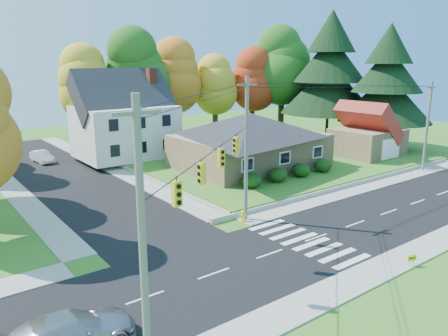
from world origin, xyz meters
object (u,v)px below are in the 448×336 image
(silver_sedan, at_px, (69,333))
(white_car, at_px, (42,157))
(ranch_house, at_px, (250,139))
(fire_hydrant, at_px, (243,216))

(silver_sedan, xyz_separation_m, white_car, (8.14, 34.23, -0.11))
(silver_sedan, height_order, white_car, silver_sedan)
(white_car, bearing_deg, silver_sedan, -109.94)
(ranch_house, distance_m, silver_sedan, 30.02)
(white_car, xyz_separation_m, fire_hydrant, (6.04, -27.52, -0.25))
(ranch_house, xyz_separation_m, white_car, (-15.96, 16.50, -2.60))
(ranch_house, relative_size, white_car, 3.72)
(fire_hydrant, bearing_deg, silver_sedan, -154.68)
(silver_sedan, distance_m, white_car, 35.19)
(white_car, bearing_deg, fire_hydrant, -84.18)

